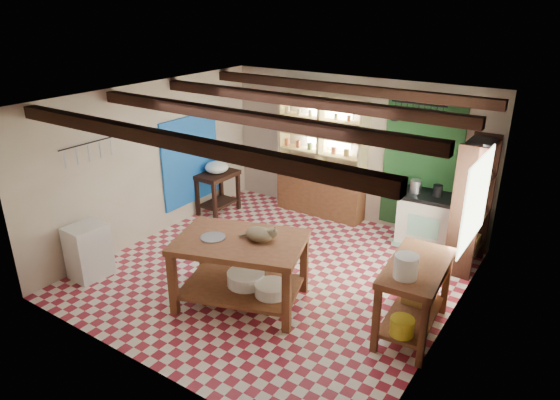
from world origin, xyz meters
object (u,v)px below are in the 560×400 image
Objects in this scene: white_cabinet at (88,251)px; cat at (259,234)px; stove at (428,220)px; right_counter at (413,298)px; work_table at (241,271)px; prep_table at (218,193)px.

cat reaches higher than white_cabinet.
right_counter is (0.62, -2.38, 0.02)m from stove.
stove is 1.13× the size of white_cabinet.
cat is (0.22, 0.13, 0.55)m from work_table.
prep_table is 0.98× the size of white_cabinet.
prep_table is at bearing 117.56° from work_table.
white_cabinet is at bearing -139.98° from stove.
work_table is 2.38m from white_cabinet.
white_cabinet is (-2.27, -0.71, -0.06)m from work_table.
prep_table is (-2.25, 2.17, -0.07)m from work_table.
stove is at bearing 99.80° from right_counter.
work_table is 0.61m from cat.
prep_table is 2.07× the size of cat.
work_table reaches higher than white_cabinet.
white_cabinet is at bearing 178.80° from work_table.
cat reaches higher than right_counter.
prep_table is 3.26m from cat.
right_counter reaches higher than prep_table.
stove is 2.46m from right_counter.
cat is (-1.91, -0.52, 0.55)m from right_counter.
stove is 0.70× the size of right_counter.
white_cabinet is 2.11× the size of cat.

